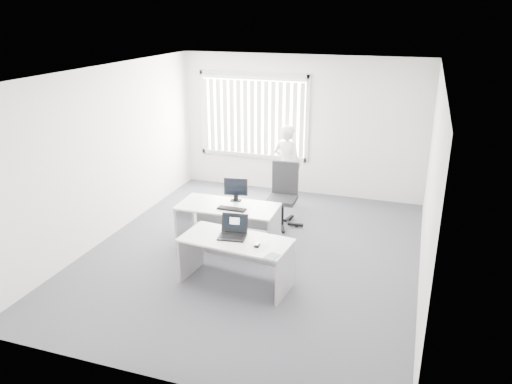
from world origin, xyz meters
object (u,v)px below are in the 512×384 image
(desk_far, at_px, (228,217))
(laptop, at_px, (232,228))
(desk_near, at_px, (236,252))
(monitor, at_px, (236,190))
(office_chair, at_px, (283,206))
(person, at_px, (287,164))

(desk_far, xyz_separation_m, laptop, (0.46, -1.01, 0.31))
(desk_near, distance_m, desk_far, 1.16)
(desk_far, bearing_deg, monitor, 78.17)
(office_chair, xyz_separation_m, person, (-0.22, 1.08, 0.43))
(desk_far, bearing_deg, laptop, -66.49)
(desk_far, xyz_separation_m, office_chair, (0.58, 1.14, -0.17))
(office_chair, relative_size, laptop, 3.02)
(laptop, bearing_deg, office_chair, 79.99)
(desk_far, distance_m, person, 2.27)
(office_chair, bearing_deg, laptop, -95.51)
(monitor, bearing_deg, desk_near, -78.92)
(person, bearing_deg, desk_far, 93.60)
(desk_near, height_order, laptop, laptop)
(laptop, distance_m, monitor, 1.32)
(desk_near, bearing_deg, desk_far, 122.45)
(desk_near, distance_m, monitor, 1.42)
(person, distance_m, monitor, 2.01)
(office_chair, bearing_deg, desk_near, -93.86)
(desk_far, distance_m, laptop, 1.15)
(laptop, xyz_separation_m, monitor, (-0.41, 1.25, 0.08))
(monitor, bearing_deg, desk_far, -110.27)
(desk_far, relative_size, person, 1.01)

